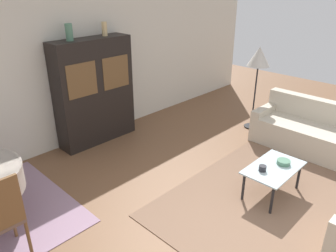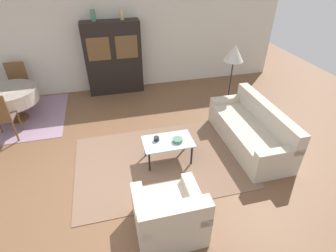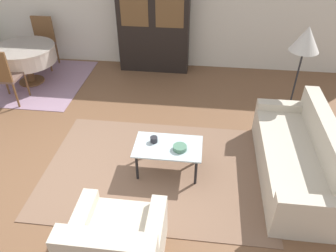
{
  "view_description": "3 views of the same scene",
  "coord_description": "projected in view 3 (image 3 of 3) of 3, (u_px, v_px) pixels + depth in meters",
  "views": [
    {
      "loc": [
        -2.61,
        -1.33,
        2.72
      ],
      "look_at": [
        0.2,
        1.4,
        0.95
      ],
      "focal_mm": 35.0,
      "sensor_mm": 36.0,
      "label": 1
    },
    {
      "loc": [
        0.16,
        -3.29,
        3.21
      ],
      "look_at": [
        1.05,
        0.26,
        0.75
      ],
      "focal_mm": 28.0,
      "sensor_mm": 36.0,
      "label": 2
    },
    {
      "loc": [
        1.44,
        -2.98,
        3.11
      ],
      "look_at": [
        1.05,
        0.26,
        0.75
      ],
      "focal_mm": 35.0,
      "sensor_mm": 36.0,
      "label": 3
    }
  ],
  "objects": [
    {
      "name": "display_cabinet",
      "position": [
        154.0,
        26.0,
        6.5
      ],
      "size": [
        1.41,
        0.41,
        1.83
      ],
      "color": "black",
      "rests_on": "ground_plane"
    },
    {
      "name": "coffee_table",
      "position": [
        168.0,
        149.0,
        4.25
      ],
      "size": [
        0.88,
        0.53,
        0.42
      ],
      "color": "black",
      "rests_on": "area_rug"
    },
    {
      "name": "cup",
      "position": [
        154.0,
        140.0,
        4.27
      ],
      "size": [
        0.1,
        0.1,
        0.08
      ],
      "color": "#232328",
      "rests_on": "coffee_table"
    },
    {
      "name": "dining_table",
      "position": [
        25.0,
        54.0,
        6.18
      ],
      "size": [
        1.15,
        1.15,
        0.73
      ],
      "color": "brown",
      "rests_on": "dining_rug"
    },
    {
      "name": "bowl",
      "position": [
        180.0,
        148.0,
        4.14
      ],
      "size": [
        0.18,
        0.18,
        0.06
      ],
      "color": "#4C7A60",
      "rests_on": "coffee_table"
    },
    {
      "name": "floor_lamp",
      "position": [
        306.0,
        42.0,
        4.61
      ],
      "size": [
        0.42,
        0.42,
        1.6
      ],
      "color": "black",
      "rests_on": "ground_plane"
    },
    {
      "name": "dining_rug",
      "position": [
        31.0,
        81.0,
        6.56
      ],
      "size": [
        2.17,
        2.03,
        0.01
      ],
      "color": "gray",
      "rests_on": "ground_plane"
    },
    {
      "name": "armchair",
      "position": [
        116.0,
        246.0,
        3.18
      ],
      "size": [
        0.89,
        0.83,
        0.8
      ],
      "color": "beige",
      "rests_on": "ground_plane"
    },
    {
      "name": "couch",
      "position": [
        299.0,
        159.0,
        4.2
      ],
      "size": [
        0.83,
        2.03,
        0.83
      ],
      "rotation": [
        0.0,
        0.0,
        1.57
      ],
      "color": "beige",
      "rests_on": "ground_plane"
    },
    {
      "name": "dining_chair_near",
      "position": [
        3.0,
        74.0,
        5.55
      ],
      "size": [
        0.44,
        0.44,
        1.02
      ],
      "color": "brown",
      "rests_on": "dining_rug"
    },
    {
      "name": "area_rug",
      "position": [
        157.0,
        170.0,
        4.47
      ],
      "size": [
        3.03,
        2.1,
        0.01
      ],
      "color": "brown",
      "rests_on": "ground_plane"
    },
    {
      "name": "ground_plane",
      "position": [
        87.0,
        178.0,
        4.36
      ],
      "size": [
        14.0,
        14.0,
        0.0
      ],
      "primitive_type": "plane",
      "color": "brown"
    },
    {
      "name": "dining_chair_far",
      "position": [
        43.0,
        39.0,
        6.83
      ],
      "size": [
        0.44,
        0.44,
        1.02
      ],
      "rotation": [
        0.0,
        0.0,
        3.14
      ],
      "color": "brown",
      "rests_on": "dining_rug"
    }
  ]
}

